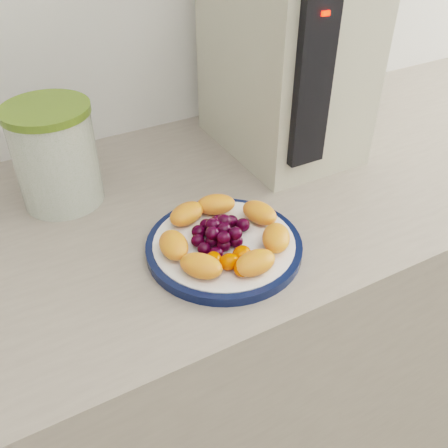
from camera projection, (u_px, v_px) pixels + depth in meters
counter at (215, 359)px, 1.14m from camera, size 3.50×0.60×0.90m
cabinet_face at (215, 367)px, 1.16m from camera, size 3.48×0.58×0.84m
plate_rim at (224, 246)px, 0.75m from camera, size 0.23×0.23×0.01m
plate_face at (224, 246)px, 0.75m from camera, size 0.21×0.21×0.02m
canister at (56, 159)px, 0.81m from camera, size 0.15×0.15×0.16m
canister_lid at (45, 110)px, 0.76m from camera, size 0.16×0.16×0.01m
appliance_body at (285, 52)px, 0.91m from camera, size 0.21×0.30×0.37m
appliance_panel at (312, 83)px, 0.78m from camera, size 0.06×0.02×0.28m
appliance_led at (325, 13)px, 0.70m from camera, size 0.01×0.01×0.01m
fruit_plate at (224, 235)px, 0.73m from camera, size 0.20×0.20×0.03m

